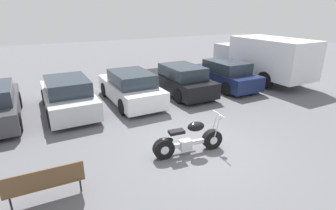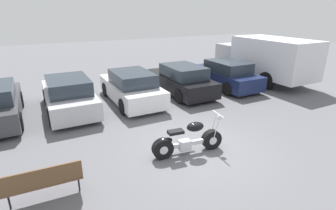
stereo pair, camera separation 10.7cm
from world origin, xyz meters
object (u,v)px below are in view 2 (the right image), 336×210
Objects in this scene: motorcycle at (187,140)px; parked_car_silver at (69,95)px; parked_car_navy at (225,75)px; parked_car_white at (131,88)px; parked_car_black at (181,80)px; park_bench at (43,181)px; delivery_truck at (265,57)px.

parked_car_silver reaches higher than motorcycle.
parked_car_navy is (7.93, -0.09, 0.00)m from parked_car_silver.
parked_car_white reaches higher than motorcycle.
parked_car_black is (2.64, 0.12, 0.00)m from parked_car_white.
parked_car_white is 6.67m from park_bench.
parked_car_black is 0.72× the size of delivery_truck.
parked_car_silver is at bearing 177.65° from parked_car_white.
park_bench is at bearing -155.95° from delivery_truck.
parked_car_navy is (2.64, -0.10, 0.00)m from parked_car_black.
park_bench is at bearing -140.03° from parked_car_black.
parked_car_black is 1.00× the size of parked_car_navy.
parked_car_navy is 2.67× the size of park_bench.
parked_car_silver and parked_car_navy have the same top height.
parked_car_white is 1.00× the size of parked_car_black.
delivery_truck is at bearing -1.09° from parked_car_navy.
parked_car_silver is (-2.51, 5.14, 0.26)m from motorcycle.
parked_car_black is at bearing 0.08° from parked_car_silver.
parked_car_silver is 1.00× the size of parked_car_navy.
delivery_truck is (10.72, -0.14, 0.73)m from parked_car_silver.
parked_car_white is at bearing -179.80° from parked_car_navy.
motorcycle is 5.73m from parked_car_silver.
parked_car_navy is 0.72× the size of delivery_truck.
parked_car_white is at bearing 88.48° from motorcycle.
motorcycle is at bearing -63.99° from parked_car_silver.
parked_car_white is 0.72× the size of delivery_truck.
parked_car_white is at bearing -2.35° from parked_car_silver.
parked_car_navy is at bearing 178.91° from delivery_truck.
parked_car_white is (0.13, 5.04, 0.26)m from motorcycle.
delivery_truck is (8.07, -0.03, 0.73)m from parked_car_white.
parked_car_silver and parked_car_white have the same top height.
delivery_truck reaches higher than parked_car_silver.
parked_car_silver is at bearing 179.23° from delivery_truck.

